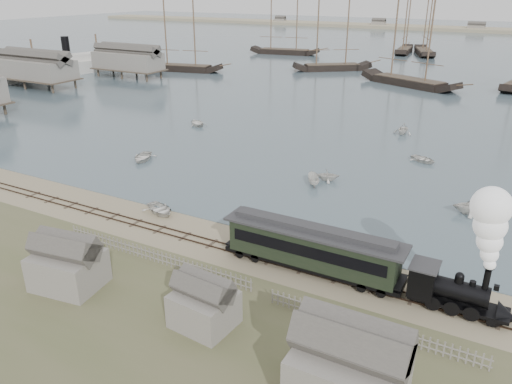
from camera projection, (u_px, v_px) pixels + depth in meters
The scene contains 26 objects.
ground at pixel (261, 245), 45.34m from camera, with size 600.00×600.00×0.00m, color tan.
harbor_water at pixel (478, 49), 183.12m from camera, with size 600.00×336.00×0.06m, color #42545E.
rail_track at pixel (250, 254), 43.70m from camera, with size 120.00×1.80×0.16m.
picket_fence_west at pixel (155, 262), 42.54m from camera, with size 19.00×0.10×1.20m, color gray, non-canonical shape.
picket_fence_east at pixel (371, 334), 33.74m from camera, with size 15.00×0.10×1.20m, color gray, non-canonical shape.
shed_left at pixel (71, 285), 39.22m from camera, with size 5.00×4.00×4.10m, color gray, non-canonical shape.
shed_mid at pixel (205, 324), 34.73m from camera, with size 4.00×3.50×3.60m, color gray, non-canonical shape.
western_wharf at pixel (42, 72), 109.78m from camera, with size 36.00×56.00×8.00m, color gray, non-canonical shape.
far_spit at pixel (497, 32), 247.98m from camera, with size 500.00×20.00×1.80m, color tan.
locomotive at pixel (478, 262), 34.13m from camera, with size 7.50×2.80×9.36m.
passenger_coach at pixel (312, 247), 40.28m from camera, with size 15.06×2.90×3.66m.
beached_dinghy at pixel (160, 209), 51.53m from camera, with size 4.02×2.87×0.83m, color silver.
steamship at pixel (67, 55), 130.51m from camera, with size 43.39×7.23×9.49m, color silver, non-canonical shape.
rowboat_0 at pixel (142, 157), 66.85m from camera, with size 4.30×3.07×0.89m, color silver.
rowboat_1 at pixel (328, 175), 59.78m from camera, with size 2.79×2.41×1.47m, color silver.
rowboat_2 at pixel (313, 180), 58.49m from camera, with size 3.14×1.18×1.21m, color silver.
rowboat_3 at pixel (423, 159), 66.29m from camera, with size 3.58×2.56×0.74m, color silver.
rowboat_4 at pixel (470, 205), 51.10m from camera, with size 3.48×3.01×1.84m, color silver.
rowboat_6 at pixel (197, 123), 83.68m from camera, with size 3.88×2.77×0.80m, color silver.
rowboat_7 at pixel (403, 129), 78.40m from camera, with size 3.31×2.85×1.74m, color silver.
schooner_0 at pixel (181, 33), 132.32m from camera, with size 21.79×5.03×20.00m, color black, non-canonical shape.
schooner_1 at pixel (334, 32), 133.50m from camera, with size 21.41×4.94×20.00m, color black, non-canonical shape.
schooner_2 at pixel (413, 41), 112.72m from camera, with size 24.97×5.76×20.00m, color black, non-canonical shape.
schooner_6 at pixel (285, 23), 165.53m from camera, with size 23.34×5.39×20.00m, color black, non-canonical shape.
schooner_7 at pixel (407, 23), 167.82m from camera, with size 19.21×4.43×20.00m, color black, non-canonical shape.
schooner_10 at pixel (428, 24), 164.20m from camera, with size 21.90×5.05×20.00m, color black, non-canonical shape.
Camera 1 is at (18.78, -35.32, 21.87)m, focal length 35.00 mm.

